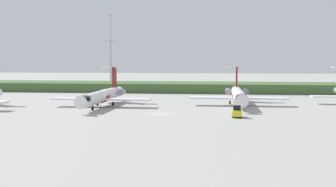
# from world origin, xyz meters

# --- Properties ---
(ground_plane) EXTENTS (500.00, 500.00, 0.00)m
(ground_plane) POSITION_xyz_m (0.00, 30.00, 0.00)
(ground_plane) COLOR #9E9B96
(grass_berm) EXTENTS (320.00, 20.00, 3.08)m
(grass_berm) POSITION_xyz_m (0.00, 60.86, 1.54)
(grass_berm) COLOR #426033
(grass_berm) RESTS_ON ground
(regional_jet_second) EXTENTS (22.81, 31.00, 9.00)m
(regional_jet_second) POSITION_xyz_m (-14.95, 12.36, 2.54)
(regional_jet_second) COLOR white
(regional_jet_second) RESTS_ON ground
(regional_jet_third) EXTENTS (22.81, 31.00, 9.00)m
(regional_jet_third) POSITION_xyz_m (16.23, 18.84, 2.54)
(regional_jet_third) COLOR white
(regional_jet_third) RESTS_ON ground
(antenna_mast) EXTENTS (4.40, 0.50, 27.19)m
(antenna_mast) POSITION_xyz_m (-27.04, 64.23, 11.22)
(antenna_mast) COLOR #B2B2B7
(antenna_mast) RESTS_ON ground
(baggage_tug) EXTENTS (1.72, 3.20, 2.30)m
(baggage_tug) POSITION_xyz_m (14.95, -2.76, 1.00)
(baggage_tug) COLOR yellow
(baggage_tug) RESTS_ON ground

